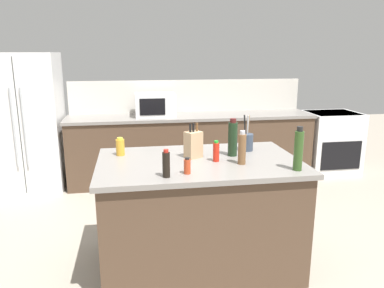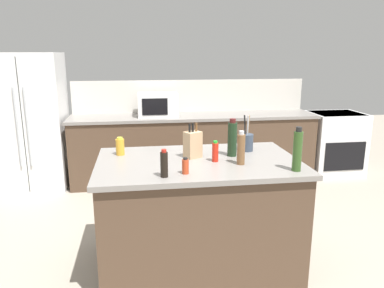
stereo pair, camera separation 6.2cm
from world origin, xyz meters
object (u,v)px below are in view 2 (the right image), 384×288
Objects in this scene: range_oven at (334,143)px; utensil_crock at (246,142)px; pepper_grinder at (241,149)px; olive_oil_bottle at (297,150)px; knife_block at (193,144)px; hot_sauce_bottle at (215,152)px; microwave at (158,105)px; spice_jar_paprika at (185,166)px; soy_sauce_bottle at (164,164)px; refrigerator at (31,122)px; honey_jar at (120,147)px; wine_bottle at (232,139)px.

utensil_crock is (-1.95, -1.96, 0.56)m from range_oven.
olive_oil_bottle is (0.36, -0.22, 0.03)m from pepper_grinder.
pepper_grinder is at bearing -64.12° from knife_block.
utensil_crock is at bearing -134.92° from range_oven.
hot_sauce_bottle is 0.51× the size of olive_oil_bottle.
range_oven is at bearing 55.78° from olive_oil_bottle.
microwave is 2.07m from utensil_crock.
pepper_grinder is at bearing -112.08° from utensil_crock.
olive_oil_bottle reaches higher than spice_jar_paprika.
soy_sauce_bottle is at bearing -179.99° from olive_oil_bottle.
knife_block is (1.85, -2.17, 0.16)m from refrigerator.
utensil_crock is at bearing 42.37° from spice_jar_paprika.
olive_oil_bottle is (0.71, -0.46, 0.04)m from knife_block.
hot_sauce_bottle is (-2.30, -2.25, 0.55)m from range_oven.
hot_sauce_bottle is at bearing -48.83° from refrigerator.
utensil_crock reaches higher than soy_sauce_bottle.
range_oven is at bearing 48.08° from pepper_grinder.
pepper_grinder is at bearing 148.98° from olive_oil_bottle.
utensil_crock is 0.45m from hot_sauce_bottle.
honey_jar is (-3.06, -1.94, 0.55)m from range_oven.
hot_sauce_bottle is 1.10× the size of honey_jar.
microwave is at bearing 91.25° from spice_jar_paprika.
refrigerator is 11.60× the size of honey_jar.
olive_oil_bottle reaches higher than range_oven.
pepper_grinder is 0.25m from wine_bottle.
spice_jar_paprika is at bearing -56.01° from refrigerator.
spice_jar_paprika is 0.76m from honey_jar.
refrigerator is at bearing 121.04° from soy_sauce_bottle.
utensil_crock reaches higher than wine_bottle.
soy_sauce_bottle is at bearing -141.59° from utensil_crock.
refrigerator reaches higher than pepper_grinder.
knife_block reaches higher than range_oven.
range_oven is 3.80m from soy_sauce_bottle.
microwave is 1.69× the size of wine_bottle.
knife_block is at bearing 139.74° from hot_sauce_bottle.
soy_sauce_bottle reaches higher than range_oven.
olive_oil_bottle is at bearing -124.22° from range_oven.
olive_oil_bottle reaches higher than honey_jar.
olive_oil_bottle is (1.31, -0.63, 0.08)m from honey_jar.
soy_sauce_bottle is at bearing -149.46° from knife_block.
soy_sauce_bottle is 0.17m from spice_jar_paprika.
wine_bottle is at bearing -135.20° from range_oven.
wine_bottle is (0.61, 0.47, 0.06)m from soy_sauce_bottle.
refrigerator is 3.67m from olive_oil_bottle.
range_oven is at bearing 44.42° from hot_sauce_bottle.
range_oven is 3.44× the size of pepper_grinder.
refrigerator is 3.26m from pepper_grinder.
utensil_crock is 0.84m from spice_jar_paprika.
knife_block is at bearing -163.03° from utensil_crock.
utensil_crock is at bearing -71.02° from microwave.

